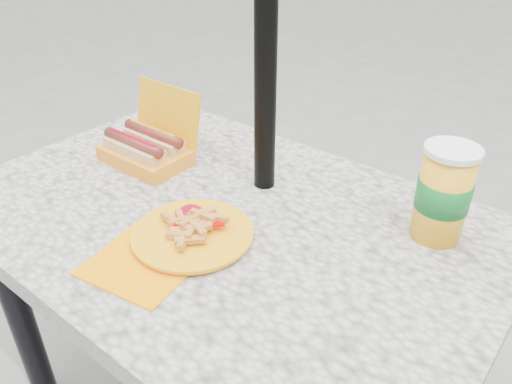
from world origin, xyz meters
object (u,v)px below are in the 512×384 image
Objects in this scene: hotdog_box at (147,147)px; soda_cup at (443,193)px; fries_plate at (189,234)px; umbrella_pole at (266,39)px.

soda_cup reaches higher than hotdog_box.
fries_plate is at bearing -139.38° from soda_cup.
umbrella_pole is 0.45m from hotdog_box.
fries_plate is 1.72× the size of soda_cup.
umbrella_pole is at bearing 93.52° from fries_plate.
soda_cup is at bearing 11.85° from hotdog_box.
umbrella_pole reaches higher than soda_cup.
umbrella_pole is at bearing -171.72° from soda_cup.
fries_plate is (0.02, -0.27, -0.34)m from umbrella_pole.
fries_plate is at bearing -28.52° from hotdog_box.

